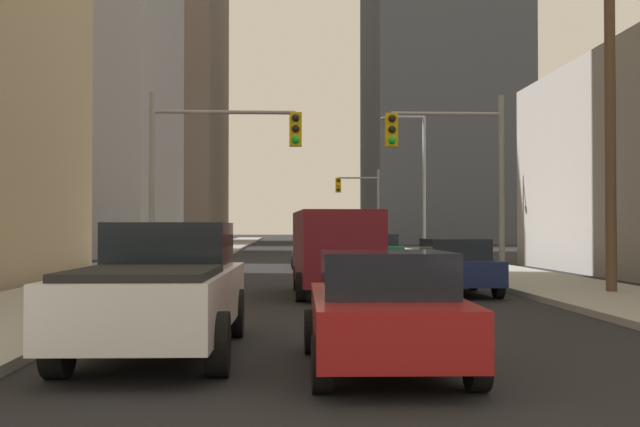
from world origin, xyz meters
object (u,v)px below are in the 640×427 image
object	(u,v)px
traffic_signal_near_right	(451,157)
traffic_signal_far_right	(360,197)
sedan_navy	(454,266)
pickup_truck_white	(162,289)
cargo_van_maroon	(335,248)
sedan_red	(384,310)
sedan_beige	(313,251)
traffic_signal_near_left	(219,154)
sedan_green	(378,250)

from	to	relation	value
traffic_signal_near_right	traffic_signal_far_right	bearing A→B (deg)	89.49
sedan_navy	traffic_signal_near_right	bearing A→B (deg)	78.70
traffic_signal_near_right	traffic_signal_far_right	distance (m)	31.39
pickup_truck_white	traffic_signal_near_right	bearing A→B (deg)	60.92
sedan_navy	traffic_signal_far_right	world-z (taller)	traffic_signal_far_right
cargo_van_maroon	sedan_navy	distance (m)	3.33
sedan_red	sedan_beige	world-z (taller)	same
sedan_red	traffic_signal_near_right	distance (m)	15.12
cargo_van_maroon	traffic_signal_near_left	world-z (taller)	traffic_signal_near_left
sedan_red	traffic_signal_far_right	world-z (taller)	traffic_signal_far_right
sedan_red	sedan_navy	size ratio (longest dim) A/B	1.01
sedan_red	traffic_signal_near_right	world-z (taller)	traffic_signal_near_right
sedan_red	sedan_navy	distance (m)	11.70
sedan_beige	cargo_van_maroon	bearing A→B (deg)	-89.92
sedan_green	traffic_signal_near_left	size ratio (longest dim) A/B	0.70
cargo_van_maroon	traffic_signal_far_right	distance (m)	35.01
traffic_signal_near_left	traffic_signal_near_right	xyz separation A→B (m)	(7.26, -0.00, -0.04)
pickup_truck_white	traffic_signal_near_right	distance (m)	14.82
pickup_truck_white	cargo_van_maroon	distance (m)	9.92
pickup_truck_white	traffic_signal_near_left	distance (m)	13.05
sedan_navy	traffic_signal_far_right	size ratio (longest dim) A/B	0.70
sedan_red	traffic_signal_near_left	size ratio (longest dim) A/B	0.71
cargo_van_maroon	traffic_signal_far_right	world-z (taller)	traffic_signal_far_right
sedan_red	traffic_signal_far_right	xyz separation A→B (m)	(4.28, 45.60, 3.24)
cargo_van_maroon	sedan_navy	world-z (taller)	cargo_van_maroon
pickup_truck_white	cargo_van_maroon	xyz separation A→B (m)	(3.16, 9.40, 0.35)
sedan_beige	traffic_signal_near_left	xyz separation A→B (m)	(-3.36, -11.20, 3.31)
pickup_truck_white	sedan_navy	xyz separation A→B (m)	(6.44, 9.64, -0.16)
traffic_signal_near_right	traffic_signal_far_right	xyz separation A→B (m)	(0.28, 31.39, -0.03)
sedan_navy	traffic_signal_near_right	distance (m)	4.49
traffic_signal_near_left	traffic_signal_far_right	world-z (taller)	same
sedan_red	sedan_navy	world-z (taller)	same
sedan_red	sedan_beige	distance (m)	25.41
pickup_truck_white	sedan_green	xyz separation A→B (m)	(6.32, 25.31, -0.16)
sedan_beige	traffic_signal_near_left	size ratio (longest dim) A/B	0.70
sedan_green	sedan_beige	bearing A→B (deg)	-155.55
sedan_red	sedan_beige	size ratio (longest dim) A/B	1.01
sedan_red	sedan_green	xyz separation A→B (m)	(3.28, 26.86, 0.00)
sedan_red	traffic_signal_near_left	bearing A→B (deg)	102.95
sedan_beige	traffic_signal_far_right	bearing A→B (deg)	78.28
sedan_red	traffic_signal_near_right	xyz separation A→B (m)	(4.00, 14.21, 3.27)
sedan_green	sedan_red	bearing A→B (deg)	-96.95
cargo_van_maroon	traffic_signal_near_right	world-z (taller)	traffic_signal_near_right
traffic_signal_near_left	traffic_signal_far_right	xyz separation A→B (m)	(7.55, 31.39, -0.07)
traffic_signal_near_left	traffic_signal_far_right	size ratio (longest dim) A/B	1.00
cargo_van_maroon	traffic_signal_near_left	bearing A→B (deg)	135.96
cargo_van_maroon	sedan_red	size ratio (longest dim) A/B	1.24
pickup_truck_white	sedan_red	xyz separation A→B (m)	(3.04, -1.55, -0.16)
sedan_beige	traffic_signal_near_right	distance (m)	12.30
pickup_truck_white	traffic_signal_far_right	bearing A→B (deg)	80.56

